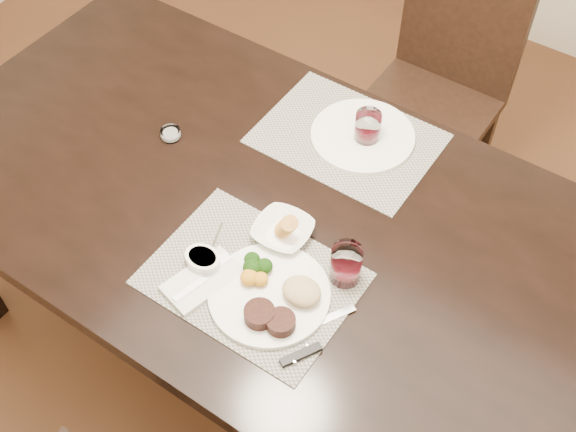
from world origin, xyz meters
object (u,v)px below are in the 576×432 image
Objects in this scene: chair_far at (440,81)px; dinner_plate at (273,296)px; cracker_bowl at (283,231)px; wine_glass_near at (346,265)px; steak_knife at (308,346)px; far_plate at (363,136)px.

chair_far reaches higher than dinner_plate.
dinner_plate is 0.18m from cracker_bowl.
cracker_bowl is 0.18m from wine_glass_near.
steak_knife is at bearing -78.43° from chair_far.
chair_far reaches higher than far_plate.
steak_knife is 0.78× the size of far_plate.
chair_far reaches higher than steak_knife.
steak_knife is at bearing -81.91° from wine_glass_near.
wine_glass_near reaches higher than cracker_bowl.
far_plate is at bearing -87.46° from chair_far.
cracker_bowl is at bearing -87.92° from chair_far.
far_plate is at bearing 115.28° from wine_glass_near.
chair_far is 0.65m from far_plate.
dinner_plate is (0.12, -1.15, 0.27)m from chair_far.
cracker_bowl is 0.39m from far_plate.
dinner_plate is 2.79× the size of wine_glass_near.
cracker_bowl is 1.48× the size of wine_glass_near.
cracker_bowl is (0.04, -0.99, 0.27)m from chair_far.
far_plate is (-0.09, 0.55, -0.01)m from dinner_plate.
wine_glass_near reaches higher than dinner_plate.
chair_far is at bearing 75.95° from dinner_plate.
steak_knife is 0.20m from wine_glass_near.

